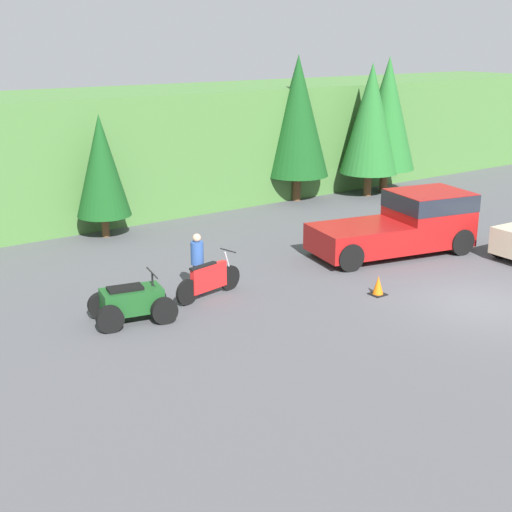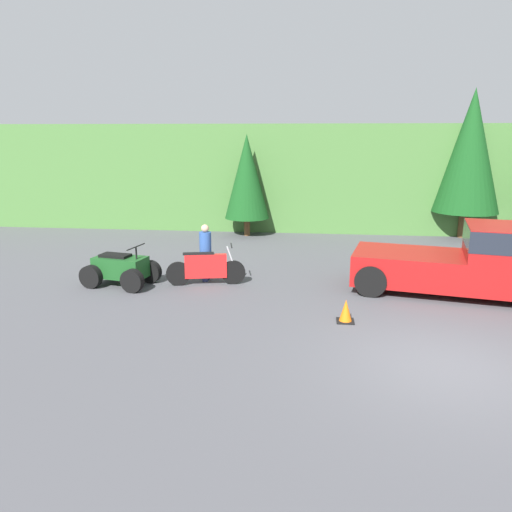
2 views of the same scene
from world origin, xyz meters
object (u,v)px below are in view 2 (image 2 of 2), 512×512
object	(u,v)px
pickup_truck_red	(478,259)
quad_atv	(121,269)
traffic_cone	(346,312)
rider_person	(206,250)
dirt_bike	(206,268)

from	to	relation	value
pickup_truck_red	quad_atv	xyz separation A→B (m)	(-10.10, -0.16, -0.56)
traffic_cone	rider_person	bearing A→B (deg)	143.11
rider_person	pickup_truck_red	bearing A→B (deg)	0.84
dirt_bike	quad_atv	bearing A→B (deg)	175.56
pickup_truck_red	traffic_cone	world-z (taller)	pickup_truck_red
dirt_bike	quad_atv	size ratio (longest dim) A/B	1.03
pickup_truck_red	traffic_cone	size ratio (longest dim) A/B	10.39
pickup_truck_red	rider_person	distance (m)	7.73
dirt_bike	traffic_cone	xyz separation A→B (m)	(3.94, -2.59, -0.25)
traffic_cone	pickup_truck_red	bearing A→B (deg)	33.43
rider_person	traffic_cone	distance (m)	5.09
pickup_truck_red	dirt_bike	world-z (taller)	pickup_truck_red
dirt_bike	quad_atv	xyz separation A→B (m)	(-2.49, -0.33, -0.01)
quad_atv	traffic_cone	distance (m)	6.82
pickup_truck_red	traffic_cone	bearing A→B (deg)	-134.88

